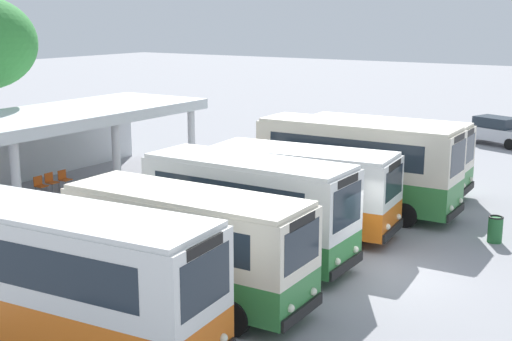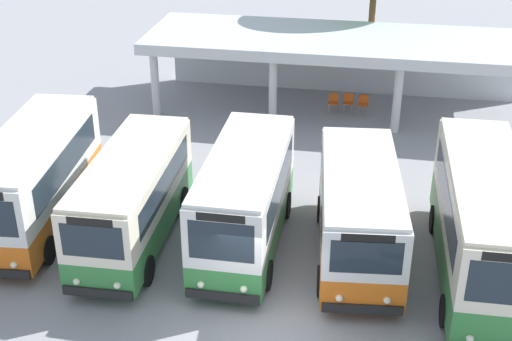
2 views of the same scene
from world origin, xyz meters
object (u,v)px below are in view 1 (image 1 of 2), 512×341
object	(u,v)px
waiting_chair_middle_seat	(64,178)
litter_bin_apron	(495,229)
waiting_chair_end_by_column	(40,184)
waiting_chair_second_from_end	(51,181)
city_bus_middle_cream	(249,206)
city_bus_fourth_amber	(302,186)
city_bus_far_end_green	(385,152)
city_bus_nearest_orange	(71,275)
city_bus_fifth_blue	(357,163)
parked_car_flank	(498,131)
city_bus_second_in_row	(187,242)

from	to	relation	value
waiting_chair_middle_seat	litter_bin_apron	distance (m)	17.85
waiting_chair_end_by_column	waiting_chair_second_from_end	size ratio (longest dim) A/B	1.00
city_bus_middle_cream	waiting_chair_second_from_end	distance (m)	12.10
city_bus_fourth_amber	waiting_chair_middle_seat	bearing A→B (deg)	91.62
city_bus_middle_cream	city_bus_far_end_green	xyz separation A→B (m)	(10.42, -0.11, -0.06)
city_bus_nearest_orange	city_bus_far_end_green	size ratio (longest dim) A/B	1.02
city_bus_fifth_blue	litter_bin_apron	size ratio (longest dim) A/B	8.75
litter_bin_apron	parked_car_flank	bearing A→B (deg)	13.78
waiting_chair_middle_seat	waiting_chair_second_from_end	bearing A→B (deg)	174.36
city_bus_nearest_orange	waiting_chair_end_by_column	xyz separation A→B (m)	(8.75, 11.51, -1.28)
city_bus_fourth_amber	city_bus_middle_cream	bearing A→B (deg)	-178.83
city_bus_nearest_orange	city_bus_far_end_green	bearing A→B (deg)	-0.88
city_bus_nearest_orange	waiting_chair_second_from_end	size ratio (longest dim) A/B	8.54
city_bus_fifth_blue	litter_bin_apron	world-z (taller)	city_bus_fifth_blue
city_bus_second_in_row	city_bus_middle_cream	distance (m)	3.49
city_bus_fourth_amber	parked_car_flank	xyz separation A→B (m)	(20.89, -1.48, -0.82)
city_bus_middle_cream	waiting_chair_second_from_end	size ratio (longest dim) A/B	7.79
city_bus_second_in_row	city_bus_far_end_green	world-z (taller)	city_bus_far_end_green
city_bus_far_end_green	parked_car_flank	size ratio (longest dim) A/B	1.56
city_bus_fifth_blue	waiting_chair_second_from_end	bearing A→B (deg)	110.21
waiting_chair_middle_seat	city_bus_second_in_row	bearing A→B (deg)	-118.75
parked_car_flank	waiting_chair_middle_seat	xyz separation A→B (m)	(-21.22, 13.12, -0.31)
city_bus_nearest_orange	waiting_chair_end_by_column	distance (m)	14.52
city_bus_fifth_blue	waiting_chair_middle_seat	world-z (taller)	city_bus_fifth_blue
city_bus_fourth_amber	parked_car_flank	size ratio (longest dim) A/B	1.46
city_bus_middle_cream	parked_car_flank	world-z (taller)	city_bus_middle_cream
waiting_chair_end_by_column	waiting_chair_middle_seat	bearing A→B (deg)	1.81
city_bus_nearest_orange	waiting_chair_middle_seat	distance (m)	15.40
city_bus_nearest_orange	city_bus_fifth_blue	xyz separation A→B (m)	(13.90, -0.53, 0.11)
waiting_chair_end_by_column	litter_bin_apron	distance (m)	18.07
parked_car_flank	city_bus_far_end_green	bearing A→B (deg)	174.69
city_bus_fourth_amber	parked_car_flank	distance (m)	20.96
parked_car_flank	city_bus_second_in_row	bearing A→B (deg)	177.84
city_bus_middle_cream	city_bus_far_end_green	size ratio (longest dim) A/B	0.93
city_bus_far_end_green	waiting_chair_end_by_column	world-z (taller)	city_bus_far_end_green
city_bus_fifth_blue	waiting_chair_end_by_column	xyz separation A→B (m)	(-5.15, 12.04, -1.39)
city_bus_second_in_row	waiting_chair_second_from_end	world-z (taller)	city_bus_second_in_row
city_bus_fifth_blue	waiting_chair_middle_seat	xyz separation A→B (m)	(-3.80, 12.09, -1.39)
city_bus_fourth_amber	city_bus_far_end_green	xyz separation A→B (m)	(6.95, -0.18, 0.08)
waiting_chair_end_by_column	waiting_chair_second_from_end	distance (m)	0.68
city_bus_nearest_orange	litter_bin_apron	world-z (taller)	city_bus_nearest_orange
city_bus_nearest_orange	litter_bin_apron	distance (m)	14.37
waiting_chair_second_from_end	waiting_chair_middle_seat	world-z (taller)	same
city_bus_fourth_amber	waiting_chair_end_by_column	size ratio (longest dim) A/B	7.85
city_bus_far_end_green	waiting_chair_second_from_end	xyz separation A→B (m)	(-7.95, 11.89, -1.20)
city_bus_far_end_green	city_bus_fifth_blue	bearing A→B (deg)	-175.68
city_bus_second_in_row	waiting_chair_middle_seat	bearing A→B (deg)	61.25
city_bus_nearest_orange	city_bus_middle_cream	xyz separation A→B (m)	(6.95, -0.15, -0.02)
waiting_chair_middle_seat	parked_car_flank	bearing A→B (deg)	-31.73
city_bus_far_end_green	parked_car_flank	distance (m)	14.03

